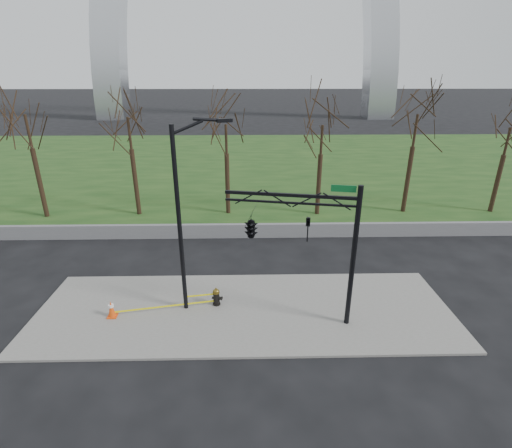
{
  "coord_description": "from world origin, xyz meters",
  "views": [
    {
      "loc": [
        0.2,
        -13.88,
        9.72
      ],
      "look_at": [
        0.55,
        2.0,
        3.32
      ],
      "focal_mm": 26.35,
      "sensor_mm": 36.0,
      "label": 1
    }
  ],
  "objects_px": {
    "traffic_cone": "(111,309)",
    "street_light": "(184,209)",
    "fire_hydrant": "(217,297)",
    "traffic_signal_mast": "(270,227)"
  },
  "relations": [
    {
      "from": "fire_hydrant",
      "to": "traffic_signal_mast",
      "type": "bearing_deg",
      "value": -4.21
    },
    {
      "from": "traffic_cone",
      "to": "street_light",
      "type": "distance_m",
      "value": 5.36
    },
    {
      "from": "fire_hydrant",
      "to": "traffic_cone",
      "type": "relative_size",
      "value": 1.11
    },
    {
      "from": "traffic_cone",
      "to": "traffic_signal_mast",
      "type": "distance_m",
      "value": 7.61
    },
    {
      "from": "street_light",
      "to": "traffic_signal_mast",
      "type": "relative_size",
      "value": 1.37
    },
    {
      "from": "fire_hydrant",
      "to": "traffic_cone",
      "type": "bearing_deg",
      "value": -154.47
    },
    {
      "from": "traffic_signal_mast",
      "to": "street_light",
      "type": "bearing_deg",
      "value": 179.82
    },
    {
      "from": "fire_hydrant",
      "to": "traffic_signal_mast",
      "type": "relative_size",
      "value": 0.14
    },
    {
      "from": "traffic_cone",
      "to": "street_light",
      "type": "relative_size",
      "value": 0.09
    },
    {
      "from": "traffic_cone",
      "to": "street_light",
      "type": "xyz_separation_m",
      "value": [
        3.25,
        0.66,
        4.21
      ]
    }
  ]
}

